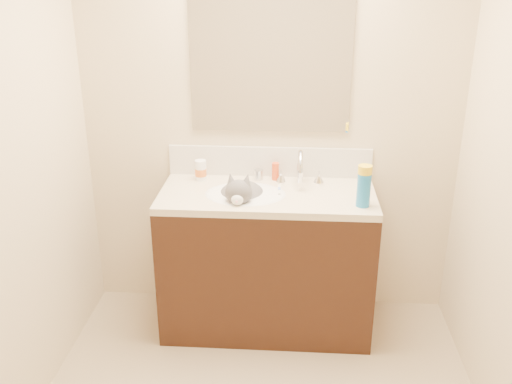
# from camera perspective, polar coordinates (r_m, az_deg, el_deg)

# --- Properties ---
(room_shell) EXTENTS (2.24, 2.54, 2.52)m
(room_shell) POSITION_cam_1_polar(r_m,az_deg,el_deg) (2.04, -0.11, 6.06)
(room_shell) COLOR beige
(room_shell) RESTS_ON ground
(vanity_cabinet) EXTENTS (1.20, 0.55, 0.82)m
(vanity_cabinet) POSITION_cam_1_polar(r_m,az_deg,el_deg) (3.37, 1.09, -7.15)
(vanity_cabinet) COLOR black
(vanity_cabinet) RESTS_ON ground
(counter_slab) EXTENTS (1.20, 0.55, 0.04)m
(counter_slab) POSITION_cam_1_polar(r_m,az_deg,el_deg) (3.18, 1.14, -0.36)
(counter_slab) COLOR beige
(counter_slab) RESTS_ON vanity_cabinet
(basin) EXTENTS (0.45, 0.36, 0.14)m
(basin) POSITION_cam_1_polar(r_m,az_deg,el_deg) (3.18, -1.05, -1.34)
(basin) COLOR white
(basin) RESTS_ON vanity_cabinet
(faucet) EXTENTS (0.28, 0.20, 0.21)m
(faucet) POSITION_cam_1_polar(r_m,az_deg,el_deg) (3.27, 4.43, 2.19)
(faucet) COLOR silver
(faucet) RESTS_ON counter_slab
(cat) EXTENTS (0.32, 0.39, 0.31)m
(cat) POSITION_cam_1_polar(r_m,az_deg,el_deg) (3.17, -1.45, -0.66)
(cat) COLOR #504E50
(cat) RESTS_ON basin
(backsplash) EXTENTS (1.20, 0.02, 0.18)m
(backsplash) POSITION_cam_1_polar(r_m,az_deg,el_deg) (3.39, 1.38, 3.05)
(backsplash) COLOR silver
(backsplash) RESTS_ON counter_slab
(mirror) EXTENTS (0.90, 0.02, 0.80)m
(mirror) POSITION_cam_1_polar(r_m,az_deg,el_deg) (3.24, 1.48, 12.96)
(mirror) COLOR white
(mirror) RESTS_ON room_shell
(pill_bottle) EXTENTS (0.07, 0.07, 0.12)m
(pill_bottle) POSITION_cam_1_polar(r_m,az_deg,el_deg) (3.35, -5.56, 2.19)
(pill_bottle) COLOR white
(pill_bottle) RESTS_ON counter_slab
(pill_label) EXTENTS (0.07, 0.07, 0.04)m
(pill_label) POSITION_cam_1_polar(r_m,az_deg,el_deg) (3.35, -5.55, 1.99)
(pill_label) COLOR orange
(pill_label) RESTS_ON pill_bottle
(silver_jar) EXTENTS (0.06, 0.06, 0.06)m
(silver_jar) POSITION_cam_1_polar(r_m,az_deg,el_deg) (3.35, 0.23, 1.75)
(silver_jar) COLOR #B7B7BC
(silver_jar) RESTS_ON counter_slab
(amber_bottle) EXTENTS (0.05, 0.05, 0.10)m
(amber_bottle) POSITION_cam_1_polar(r_m,az_deg,el_deg) (3.34, 1.96, 2.08)
(amber_bottle) COLOR #DA4719
(amber_bottle) RESTS_ON counter_slab
(toothbrush) EXTENTS (0.02, 0.14, 0.01)m
(toothbrush) POSITION_cam_1_polar(r_m,az_deg,el_deg) (3.20, 2.34, 0.25)
(toothbrush) COLOR white
(toothbrush) RESTS_ON counter_slab
(toothbrush_head) EXTENTS (0.02, 0.03, 0.01)m
(toothbrush_head) POSITION_cam_1_polar(r_m,az_deg,el_deg) (3.20, 2.34, 0.28)
(toothbrush_head) COLOR #6E8DEB
(toothbrush_head) RESTS_ON counter_slab
(spray_can) EXTENTS (0.08, 0.08, 0.20)m
(spray_can) POSITION_cam_1_polar(r_m,az_deg,el_deg) (3.01, 10.72, 0.34)
(spray_can) COLOR blue
(spray_can) RESTS_ON counter_slab
(spray_cap) EXTENTS (0.08, 0.08, 0.04)m
(spray_cap) POSITION_cam_1_polar(r_m,az_deg,el_deg) (2.97, 10.86, 2.21)
(spray_cap) COLOR yellow
(spray_cap) RESTS_ON spray_can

